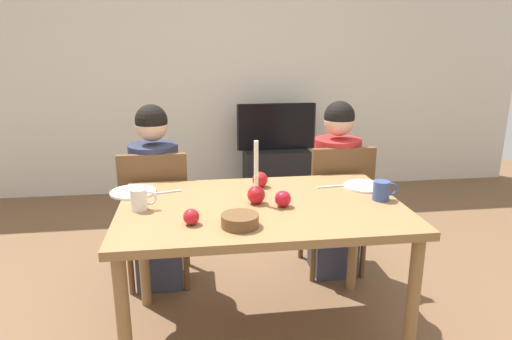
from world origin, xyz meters
The scene contains 20 objects.
ground_plane centered at (0.00, 0.00, 0.00)m, with size 7.68×7.68×0.00m, color brown.
back_wall centered at (0.00, 2.60, 1.30)m, with size 6.40×0.10×2.60m, color beige.
dining_table centered at (0.00, 0.00, 0.67)m, with size 1.40×0.90×0.75m.
chair_left centered at (-0.57, 0.61, 0.51)m, with size 0.40×0.40×0.90m.
chair_right centered at (0.59, 0.61, 0.51)m, with size 0.40×0.40×0.90m.
person_left_child centered at (-0.57, 0.64, 0.57)m, with size 0.30×0.30×1.17m.
person_right_child centered at (0.59, 0.64, 0.57)m, with size 0.30×0.30×1.17m.
tv_stand centered at (0.50, 2.30, 0.24)m, with size 0.64×0.40×0.48m, color black.
tv centered at (0.50, 2.30, 0.71)m, with size 0.79×0.05×0.46m.
candle_centerpiece centered at (-0.02, 0.01, 0.82)m, with size 0.09×0.09×0.32m.
plate_left centered at (-0.65, 0.26, 0.76)m, with size 0.24×0.24×0.01m, color silver.
plate_right centered at (0.61, 0.19, 0.76)m, with size 0.23×0.23×0.01m, color silver.
mug_left centered at (-0.59, 0.00, 0.80)m, with size 0.12×0.08×0.10m.
mug_right centered at (0.61, -0.02, 0.80)m, with size 0.13×0.08×0.10m.
fork_left centered at (-0.49, 0.24, 0.75)m, with size 0.18×0.01×0.01m, color silver.
fork_right centered at (0.43, 0.22, 0.75)m, with size 0.18×0.01×0.01m, color silver.
bowl_walnuts centered at (-0.14, -0.27, 0.78)m, with size 0.17×0.17×0.05m, color brown.
apple_near_candle centered at (-0.35, -0.22, 0.79)m, with size 0.07×0.07×0.07m, color red.
apple_by_left_plate centered at (0.03, 0.27, 0.79)m, with size 0.09×0.09×0.09m, color red.
apple_by_right_mug centered at (0.10, -0.05, 0.79)m, with size 0.08×0.08×0.08m, color red.
Camera 1 is at (-0.32, -2.10, 1.53)m, focal length 31.86 mm.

